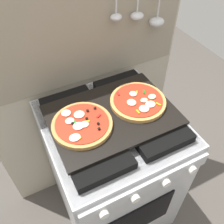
{
  "coord_description": "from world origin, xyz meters",
  "views": [
    {
      "loc": [
        -0.33,
        -0.65,
        1.68
      ],
      "look_at": [
        0.0,
        0.0,
        0.93
      ],
      "focal_mm": 39.34,
      "sensor_mm": 36.0,
      "label": 1
    }
  ],
  "objects": [
    {
      "name": "pizza_right",
      "position": [
        0.13,
        0.01,
        0.93
      ],
      "size": [
        0.25,
        0.25,
        0.03
      ],
      "color": "tan",
      "rests_on": "baking_tray"
    },
    {
      "name": "ground_plane",
      "position": [
        0.0,
        0.0,
        0.0
      ],
      "size": [
        4.0,
        4.0,
        0.0
      ],
      "primitive_type": "plane",
      "color": "#4C4742"
    },
    {
      "name": "stove",
      "position": [
        -0.0,
        -0.0,
        0.45
      ],
      "size": [
        0.6,
        0.64,
        0.9
      ],
      "color": "#B7BABF",
      "rests_on": "ground_plane"
    },
    {
      "name": "baking_tray",
      "position": [
        0.0,
        0.0,
        0.91
      ],
      "size": [
        0.54,
        0.38,
        0.02
      ],
      "primitive_type": "cube",
      "color": "black",
      "rests_on": "stove"
    },
    {
      "name": "kitchen_backsplash",
      "position": [
        0.0,
        0.33,
        0.79
      ],
      "size": [
        1.1,
        0.09,
        1.55
      ],
      "color": "#B2A893",
      "rests_on": "ground_plane"
    },
    {
      "name": "pizza_left",
      "position": [
        -0.14,
        -0.01,
        0.93
      ],
      "size": [
        0.25,
        0.25,
        0.03
      ],
      "color": "#C18947",
      "rests_on": "baking_tray"
    }
  ]
}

